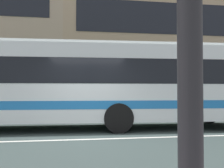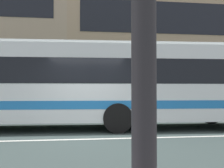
% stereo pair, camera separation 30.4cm
% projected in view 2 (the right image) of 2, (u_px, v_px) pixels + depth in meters
% --- Properties ---
extents(ground_plane, '(160.00, 160.00, 0.00)m').
position_uv_depth(ground_plane, '(88.00, 139.00, 8.04)').
color(ground_plane, '#34413F').
extents(lane_centre_line, '(60.00, 0.16, 0.01)m').
position_uv_depth(lane_centre_line, '(88.00, 139.00, 8.04)').
color(lane_centre_line, silver).
rests_on(lane_centre_line, ground_plane).
extents(hedge_row_far, '(15.57, 1.10, 1.08)m').
position_uv_depth(hedge_row_far, '(56.00, 109.00, 13.63)').
color(hedge_row_far, '#376231').
rests_on(hedge_row_far, ground_plane).
extents(apartment_block_right, '(22.06, 10.74, 11.42)m').
position_uv_depth(apartment_block_right, '(190.00, 44.00, 25.41)').
color(apartment_block_right, tan).
rests_on(apartment_block_right, ground_plane).
extents(transit_bus, '(12.26, 3.11, 3.13)m').
position_uv_depth(transit_bus, '(94.00, 82.00, 10.37)').
color(transit_bus, silver).
rests_on(transit_bus, ground_plane).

